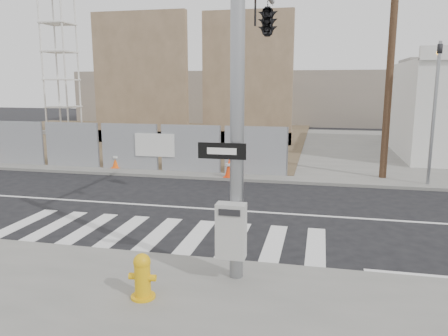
% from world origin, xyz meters
% --- Properties ---
extents(ground, '(100.00, 100.00, 0.00)m').
position_xyz_m(ground, '(0.00, 0.00, 0.00)').
color(ground, black).
rests_on(ground, ground).
extents(sidewalk_far, '(50.00, 20.00, 0.12)m').
position_xyz_m(sidewalk_far, '(0.00, 14.00, 0.06)').
color(sidewalk_far, slate).
rests_on(sidewalk_far, ground).
extents(signal_pole, '(0.96, 5.87, 7.00)m').
position_xyz_m(signal_pole, '(2.49, -2.05, 4.78)').
color(signal_pole, gray).
rests_on(signal_pole, sidewalk_near).
extents(far_signal_pole, '(0.16, 0.20, 5.60)m').
position_xyz_m(far_signal_pole, '(8.00, 4.60, 3.48)').
color(far_signal_pole, gray).
rests_on(far_signal_pole, sidewalk_far).
extents(chain_link_fence, '(24.60, 0.04, 2.00)m').
position_xyz_m(chain_link_fence, '(-10.00, 5.00, 1.12)').
color(chain_link_fence, gray).
rests_on(chain_link_fence, sidewalk_far).
extents(concrete_wall_left, '(6.00, 1.30, 8.00)m').
position_xyz_m(concrete_wall_left, '(-7.00, 13.08, 3.38)').
color(concrete_wall_left, brown).
rests_on(concrete_wall_left, sidewalk_far).
extents(concrete_wall_right, '(5.50, 1.30, 8.00)m').
position_xyz_m(concrete_wall_right, '(-0.50, 14.08, 3.38)').
color(concrete_wall_right, brown).
rests_on(concrete_wall_right, sidewalk_far).
extents(crane_tower, '(2.60, 2.60, 18.15)m').
position_xyz_m(crane_tower, '(-15.00, 17.00, 9.02)').
color(crane_tower, slate).
rests_on(crane_tower, sidewalk_far).
extents(utility_pole_right, '(1.60, 0.28, 10.00)m').
position_xyz_m(utility_pole_right, '(6.50, 5.50, 5.20)').
color(utility_pole_right, '#4C3423').
rests_on(utility_pole_right, sidewalk_far).
extents(fire_hydrant, '(0.51, 0.49, 0.82)m').
position_xyz_m(fire_hydrant, '(1.06, -6.01, 0.52)').
color(fire_hydrant, '#DFA60C').
rests_on(fire_hydrant, sidewalk_near).
extents(traffic_cone_c, '(0.42, 0.42, 0.76)m').
position_xyz_m(traffic_cone_c, '(-4.90, 5.07, 0.49)').
color(traffic_cone_c, '#FF590D').
rests_on(traffic_cone_c, sidewalk_far).
extents(traffic_cone_d, '(0.43, 0.43, 0.80)m').
position_xyz_m(traffic_cone_d, '(0.46, 4.22, 0.51)').
color(traffic_cone_d, '#FF3E0D').
rests_on(traffic_cone_d, sidewalk_far).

